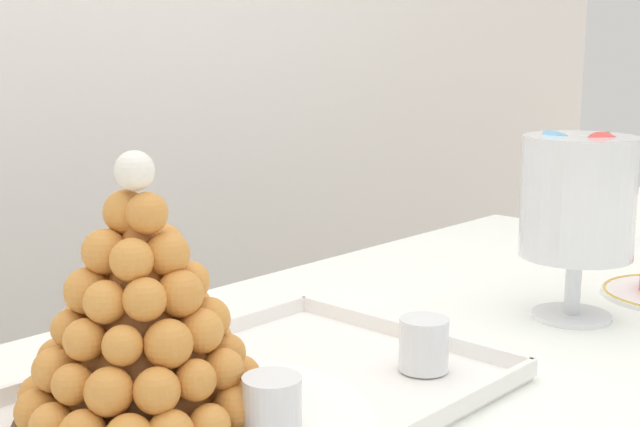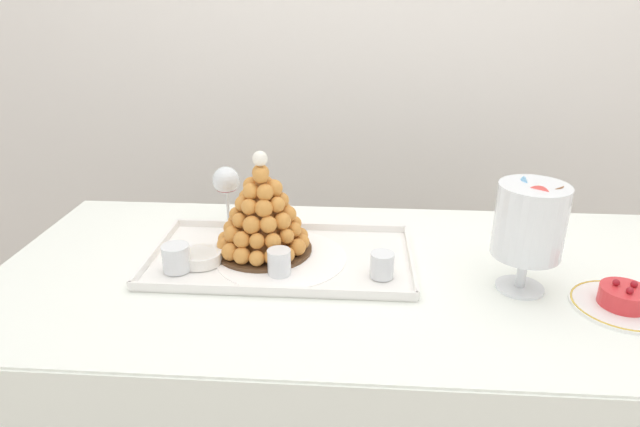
# 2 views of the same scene
# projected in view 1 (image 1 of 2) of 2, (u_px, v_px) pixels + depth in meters

# --- Properties ---
(serving_tray) EXTENTS (0.61, 0.34, 0.02)m
(serving_tray) POSITION_uv_depth(u_px,v_px,m) (208.00, 418.00, 0.81)
(serving_tray) COLOR white
(serving_tray) RESTS_ON buffet_table
(croquembouche) EXTENTS (0.23, 0.23, 0.25)m
(croquembouche) POSITION_uv_depth(u_px,v_px,m) (140.00, 324.00, 0.77)
(croquembouche) COLOR #4C331E
(croquembouche) RESTS_ON serving_tray
(dessert_cup_mid_left) EXTENTS (0.05, 0.05, 0.06)m
(dessert_cup_mid_left) POSITION_uv_depth(u_px,v_px,m) (272.00, 411.00, 0.75)
(dessert_cup_mid_left) COLOR silver
(dessert_cup_mid_left) RESTS_ON serving_tray
(dessert_cup_centre) EXTENTS (0.05, 0.05, 0.06)m
(dessert_cup_centre) POSITION_uv_depth(u_px,v_px,m) (424.00, 346.00, 0.91)
(dessert_cup_centre) COLOR silver
(dessert_cup_centre) RESTS_ON serving_tray
(macaron_goblet) EXTENTS (0.14, 0.14, 0.25)m
(macaron_goblet) POSITION_uv_depth(u_px,v_px,m) (578.00, 199.00, 1.09)
(macaron_goblet) COLOR white
(macaron_goblet) RESTS_ON buffet_table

